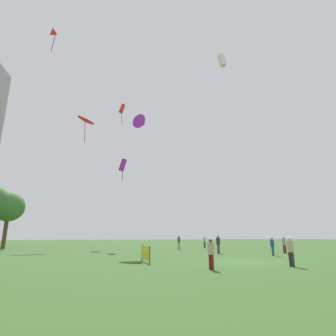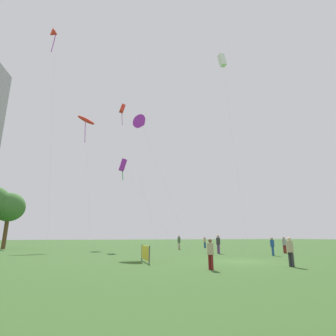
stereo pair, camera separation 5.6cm
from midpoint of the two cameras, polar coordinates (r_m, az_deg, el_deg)
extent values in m
plane|color=#335623|center=(19.92, 15.60, -18.85)|extent=(280.00, 280.00, 0.00)
cylinder|color=tan|center=(37.09, 2.22, -16.44)|extent=(0.16, 0.16, 0.87)
cylinder|color=tan|center=(37.22, 2.42, -16.43)|extent=(0.16, 0.16, 0.87)
cylinder|color=#3F593F|center=(37.14, 2.31, -15.23)|extent=(0.40, 0.40, 0.69)
sphere|color=#997051|center=(37.13, 2.30, -14.51)|extent=(0.24, 0.24, 0.24)
cylinder|color=maroon|center=(30.83, 23.94, -15.72)|extent=(0.15, 0.15, 0.79)
cylinder|color=maroon|center=(30.79, 23.63, -15.75)|extent=(0.15, 0.15, 0.79)
cylinder|color=gray|center=(30.79, 23.65, -14.42)|extent=(0.36, 0.36, 0.63)
sphere|color=#997051|center=(30.78, 23.57, -13.64)|extent=(0.21, 0.21, 0.21)
cylinder|color=#1E478C|center=(42.16, 7.76, -16.13)|extent=(0.15, 0.15, 0.81)
cylinder|color=#1E478C|center=(42.26, 7.95, -16.12)|extent=(0.15, 0.15, 0.81)
cylinder|color=tan|center=(42.20, 7.82, -15.14)|extent=(0.37, 0.37, 0.64)
sphere|color=tan|center=(42.19, 7.80, -14.56)|extent=(0.22, 0.22, 0.22)
cylinder|color=#2D2D33|center=(17.41, 25.22, -17.42)|extent=(0.15, 0.15, 0.79)
cylinder|color=#2D2D33|center=(17.49, 24.74, -17.45)|extent=(0.15, 0.15, 0.79)
cylinder|color=tan|center=(17.41, 24.72, -15.12)|extent=(0.36, 0.36, 0.63)
sphere|color=beige|center=(17.40, 24.57, -13.74)|extent=(0.22, 0.22, 0.22)
cylinder|color=#1E478C|center=(26.66, 21.54, -16.34)|extent=(0.14, 0.14, 0.77)
cylinder|color=#1E478C|center=(26.81, 21.66, -16.31)|extent=(0.14, 0.14, 0.77)
cylinder|color=#1E478C|center=(26.71, 21.46, -14.85)|extent=(0.35, 0.35, 0.61)
sphere|color=#997051|center=(26.71, 21.38, -13.97)|extent=(0.21, 0.21, 0.21)
cylinder|color=#593372|center=(28.30, 10.66, -16.80)|extent=(0.16, 0.16, 0.87)
cylinder|color=#593372|center=(28.15, 10.87, -16.81)|extent=(0.16, 0.16, 0.87)
cylinder|color=#2D2D33|center=(28.20, 10.69, -15.22)|extent=(0.40, 0.40, 0.69)
sphere|color=#997051|center=(28.20, 10.64, -14.28)|extent=(0.24, 0.24, 0.24)
cylinder|color=maroon|center=(14.83, 8.95, -19.38)|extent=(0.14, 0.14, 0.75)
cylinder|color=maroon|center=(14.74, 9.45, -19.39)|extent=(0.14, 0.14, 0.75)
cylinder|color=tan|center=(14.74, 9.09, -16.78)|extent=(0.35, 0.35, 0.60)
sphere|color=brown|center=(14.73, 9.02, -15.22)|extent=(0.20, 0.20, 0.20)
cylinder|color=silver|center=(41.42, -23.90, 7.14)|extent=(2.30, 0.77, 32.17)
cone|color=red|center=(49.19, -23.28, 25.15)|extent=(1.41, 1.54, 1.32)
cylinder|color=purple|center=(48.09, -23.51, 23.48)|extent=(0.49, 0.52, 2.97)
cylinder|color=silver|center=(30.74, -1.10, -2.55)|extent=(4.09, 5.87, 16.12)
cone|color=purple|center=(35.40, -5.75, 9.61)|extent=(2.33, 2.34, 1.95)
cylinder|color=silver|center=(45.11, -16.97, -1.96)|extent=(1.98, 4.53, 22.01)
ellipsoid|color=red|center=(50.63, -17.32, 9.84)|extent=(3.46, 1.74, 2.23)
cylinder|color=purple|center=(49.75, -17.51, 7.44)|extent=(0.30, 0.18, 3.98)
cylinder|color=silver|center=(53.88, -6.63, 0.10)|extent=(5.70, 10.56, 30.40)
cube|color=red|center=(63.65, -9.89, 12.52)|extent=(1.48, 1.40, 2.48)
cylinder|color=purple|center=(62.69, -9.98, 10.72)|extent=(0.44, 0.18, 3.81)
cylinder|color=silver|center=(43.28, 13.90, 4.66)|extent=(2.08, 0.57, 31.17)
cube|color=white|center=(50.22, 11.50, 21.77)|extent=(1.22, 1.12, 2.40)
cylinder|color=silver|center=(36.95, -4.19, -8.08)|extent=(7.32, 2.47, 11.61)
cube|color=purple|center=(38.42, -9.78, 0.66)|extent=(1.09, 0.89, 1.89)
cylinder|color=green|center=(38.12, -9.86, -1.18)|extent=(0.27, 0.36, 1.93)
cylinder|color=brown|center=(44.59, -31.73, -11.82)|extent=(0.54, 0.54, 4.30)
ellipsoid|color=#3D7033|center=(44.78, -31.11, -7.19)|extent=(4.28, 4.28, 4.10)
cylinder|color=#4C4C4C|center=(17.42, -4.08, -18.18)|extent=(0.08, 0.08, 1.11)
cylinder|color=#4C4C4C|center=(20.42, -5.68, -17.61)|extent=(0.08, 0.08, 1.11)
cube|color=yellow|center=(18.92, -4.94, -17.72)|extent=(0.32, 3.04, 0.91)
camera|label=1|loc=(0.03, -90.06, 0.01)|focal=28.30mm
camera|label=2|loc=(0.03, 89.94, -0.01)|focal=28.30mm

